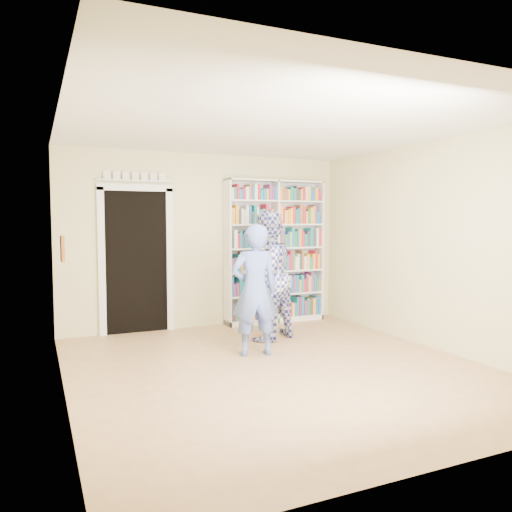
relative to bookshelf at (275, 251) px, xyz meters
The scene contains 11 objects.
floor 2.85m from the bookshelf, 115.44° to the right, with size 5.00×5.00×0.00m, color #A97651.
ceiling 3.01m from the bookshelf, 115.44° to the right, with size 5.00×5.00×0.00m, color white.
wall_back 1.14m from the bookshelf, behind, with size 4.50×4.50×0.00m, color beige.
wall_left 4.10m from the bookshelf, 145.14° to the right, with size 5.00×5.00×0.00m, color beige.
wall_right 2.61m from the bookshelf, 64.16° to the right, with size 5.00×5.00×0.00m, color beige.
bookshelf is the anchor object (origin of this frame).
doorway 2.22m from the bookshelf, behind, with size 1.10×0.08×2.43m.
wall_art 3.98m from the bookshelf, 147.34° to the right, with size 0.03×0.25×0.25m, color brown.
man_blue 2.09m from the bookshelf, 123.08° to the right, with size 0.59×0.39×1.63m, color #5871C5.
man_plaid 1.27m from the bookshelf, 121.31° to the right, with size 0.88×0.68×1.81m, color navy.
paper_sheet 1.38m from the bookshelf, 112.25° to the right, with size 0.19×0.01×0.27m, color white.
Camera 1 is at (-2.48, -4.96, 1.68)m, focal length 35.00 mm.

